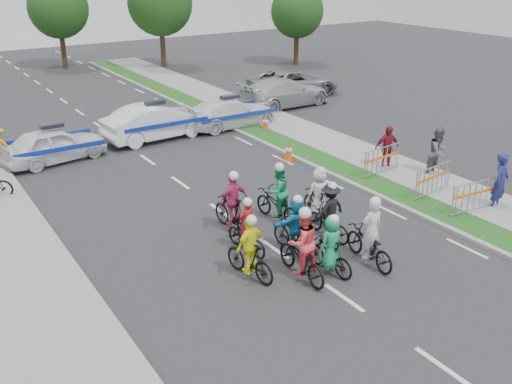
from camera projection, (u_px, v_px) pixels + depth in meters
ground at (344, 298)px, 13.88m from camera, size 90.00×90.00×0.00m
curb_right at (359, 187)px, 20.29m from camera, size 0.20×60.00×0.12m
grass_strip at (374, 183)px, 20.65m from camera, size 1.20×60.00×0.11m
sidewalk_right at (409, 173)px, 21.55m from camera, size 2.40×60.00×0.13m
sidewalk_left at (19, 282)px, 14.44m from camera, size 3.00×60.00×0.13m
rider_0 at (370, 242)px, 15.19m from camera, size 0.89×2.01×1.99m
rider_1 at (330, 250)px, 14.74m from camera, size 0.75×1.66×1.71m
rider_2 at (302, 252)px, 14.47m from camera, size 0.88×2.02×2.02m
rider_3 at (250, 254)px, 14.49m from camera, size 0.96×1.78×1.81m
rider_4 at (329, 216)px, 16.58m from camera, size 1.01×1.77×1.79m
rider_5 at (295, 228)px, 15.73m from camera, size 1.45×1.73×1.76m
rider_6 at (246, 234)px, 15.84m from camera, size 0.73×1.69×1.67m
rider_7 at (318, 200)px, 17.64m from camera, size 0.83×1.78×1.82m
rider_8 at (277, 199)px, 17.62m from camera, size 0.89×1.98×1.96m
rider_9 at (233, 208)px, 16.98m from camera, size 1.01×1.89×1.94m
police_car_0 at (54, 145)px, 22.75m from camera, size 4.32×2.29×1.40m
police_car_1 at (156, 122)px, 25.48m from camera, size 4.92×2.04×1.58m
police_car_2 at (230, 113)px, 27.36m from camera, size 4.80×2.08×1.38m
civilian_sedan at (284, 92)px, 30.93m from camera, size 5.47×2.50×1.55m
civilian_suv at (294, 82)px, 33.55m from camera, size 5.78×3.50×1.50m
spectator_0 at (500, 182)px, 18.36m from camera, size 0.79×0.61×1.92m
spectator_1 at (438, 152)px, 21.13m from camera, size 1.01×0.84×1.88m
spectator_2 at (387, 148)px, 21.81m from camera, size 1.10×0.72×1.75m
barrier_0 at (474, 198)px, 18.16m from camera, size 2.04×0.69×1.12m
barrier_1 at (433, 181)px, 19.46m from camera, size 2.04×0.72×1.12m
barrier_2 at (382, 161)px, 21.34m from camera, size 2.04×0.68×1.12m
cone_0 at (288, 152)px, 22.99m from camera, size 0.40×0.40×0.70m
cone_1 at (265, 123)px, 26.88m from camera, size 0.40×0.40×0.70m
tree_1 at (160, 3)px, 39.83m from camera, size 4.55×4.55×6.82m
tree_2 at (297, 12)px, 41.55m from camera, size 3.85×3.85×5.77m
tree_4 at (58, 8)px, 40.03m from camera, size 4.20×4.20×6.30m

